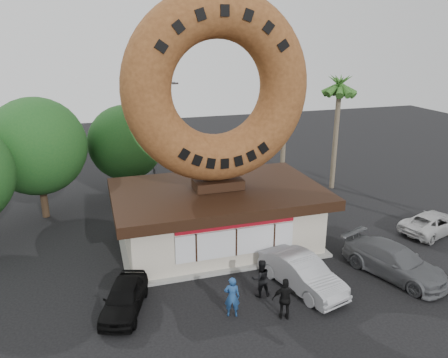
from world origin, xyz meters
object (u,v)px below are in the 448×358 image
object	(u,v)px
car_black	(124,297)
car_grey	(394,261)
giant_donut	(218,88)
street_lamp	(154,131)
person_center	(261,278)
person_left	(232,297)
person_right	(285,299)
donut_shop	(218,215)
car_white	(432,223)
car_silver	(302,273)

from	to	relation	value
car_black	car_grey	size ratio (longest dim) A/B	0.73
giant_donut	car_grey	distance (m)	12.08
street_lamp	car_black	bearing A→B (deg)	-104.03
car_grey	giant_donut	bearing A→B (deg)	121.33
person_center	car_black	world-z (taller)	person_center
person_left	person_center	distance (m)	1.96
person_right	car_grey	xyz separation A→B (m)	(6.49, 1.57, -0.16)
donut_shop	car_white	xyz separation A→B (m)	(12.48, -2.33, -1.16)
donut_shop	street_lamp	distance (m)	10.54
car_silver	giant_donut	bearing A→B (deg)	98.55
giant_donut	car_black	xyz separation A→B (m)	(-5.56, -4.82, -7.96)
donut_shop	car_silver	size ratio (longest dim) A/B	2.41
car_black	street_lamp	bearing A→B (deg)	94.72
car_grey	person_right	bearing A→B (deg)	173.56
giant_donut	car_black	size ratio (longest dim) A/B	2.55
person_left	car_black	bearing A→B (deg)	-4.64
person_center	person_right	distance (m)	1.87
donut_shop	person_center	bearing A→B (deg)	-86.38
giant_donut	car_grey	xyz separation A→B (m)	(7.17, -5.74, -7.85)
car_silver	donut_shop	bearing A→B (deg)	98.61
car_black	car_white	distance (m)	18.20
person_right	car_black	bearing A→B (deg)	-3.56
giant_donut	street_lamp	xyz separation A→B (m)	(-1.86, 10.00, -4.12)
person_left	person_center	size ratio (longest dim) A/B	1.02
street_lamp	car_white	xyz separation A→B (m)	(14.33, -12.34, -3.87)
car_silver	street_lamp	bearing A→B (deg)	90.12
donut_shop	giant_donut	size ratio (longest dim) A/B	1.17
person_left	car_grey	distance (m)	8.54
person_left	car_grey	xyz separation A→B (m)	(8.51, 0.75, -0.15)
giant_donut	person_left	distance (m)	10.16
person_left	person_right	xyz separation A→B (m)	(2.02, -0.82, 0.02)
giant_donut	person_left	bearing A→B (deg)	-101.61
car_black	car_white	bearing A→B (deg)	26.56
giant_donut	street_lamp	size ratio (longest dim) A/B	1.20
giant_donut	person_right	bearing A→B (deg)	-84.63
giant_donut	person_center	xyz separation A→B (m)	(0.35, -5.47, -7.72)
person_right	donut_shop	bearing A→B (deg)	-66.44
car_grey	car_white	size ratio (longest dim) A/B	1.18
car_black	car_grey	world-z (taller)	car_grey
car_silver	car_white	distance (m)	10.54
giant_donut	person_center	bearing A→B (deg)	-86.39
car_grey	car_white	distance (m)	6.30
giant_donut	person_center	size ratio (longest dim) A/B	5.48
person_left	person_right	size ratio (longest dim) A/B	0.98
person_left	car_white	distance (m)	14.42
person_right	person_left	bearing A→B (deg)	-3.97
giant_donut	person_center	distance (m)	9.47
person_right	street_lamp	bearing A→B (deg)	-63.47
donut_shop	car_grey	xyz separation A→B (m)	(7.17, -5.72, -1.02)
donut_shop	person_left	xyz separation A→B (m)	(-1.33, -6.47, -0.87)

